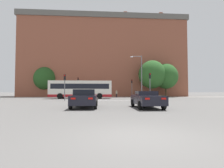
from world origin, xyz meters
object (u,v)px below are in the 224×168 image
Objects in this scene: car_roadster_right at (147,99)px; traffic_light_far_right at (132,85)px; street_lamp_junction at (140,73)px; bus_crossing_lead at (81,89)px; traffic_light_near_left at (65,83)px; car_saloon_left at (85,98)px; pedestrian_waiting at (117,93)px; traffic_light_far_left at (78,84)px; traffic_light_near_right at (150,82)px.

car_roadster_right is 25.17m from traffic_light_far_right.
traffic_light_far_right is 8.71m from street_lamp_junction.
bus_crossing_lead is (-7.19, 18.08, 1.02)m from car_roadster_right.
street_lamp_junction reaches higher than traffic_light_far_right.
street_lamp_junction is at bearing 22.79° from traffic_light_near_left.
pedestrian_waiting is (4.99, 23.95, 0.14)m from car_saloon_left.
bus_crossing_lead is 12.64m from traffic_light_far_right.
car_roadster_right is at bearing -97.88° from traffic_light_far_right.
traffic_light_far_left is at bearing 89.05° from traffic_light_near_left.
car_roadster_right is 26.41m from traffic_light_far_left.
car_saloon_left is 5.08m from car_roadster_right.
street_lamp_junction is at bearing 55.78° from pedestrian_waiting.
traffic_light_far_right reaches higher than pedestrian_waiting.
car_roadster_right is 0.40× the size of bus_crossing_lead.
traffic_light_near_left is at bearing -179.20° from traffic_light_near_right.
traffic_light_far_left is 18.13m from traffic_light_near_right.
traffic_light_near_right is at bearing -47.70° from traffic_light_far_left.
bus_crossing_lead is 6.99m from traffic_light_near_left.
traffic_light_far_right is at bearing 82.05° from car_roadster_right.
bus_crossing_lead is at bearing 148.74° from traffic_light_near_right.
traffic_light_near_left is 0.49× the size of street_lamp_junction.
car_saloon_left is 1.04× the size of car_roadster_right.
car_saloon_left reaches higher than car_roadster_right.
traffic_light_near_right is at bearing 0.80° from traffic_light_near_left.
traffic_light_far_right reaches higher than car_saloon_left.
street_lamp_junction is 9.68m from pedestrian_waiting.
pedestrian_waiting is at bearing -176.95° from traffic_light_far_right.
bus_crossing_lead is 2.96× the size of traffic_light_near_left.
car_roadster_right is 0.58× the size of street_lamp_junction.
traffic_light_far_left is 14.66m from street_lamp_junction.
traffic_light_far_left reaches higher than traffic_light_near_left.
traffic_light_near_left is at bearing -90.95° from traffic_light_far_left.
traffic_light_near_right is 5.26m from street_lamp_junction.
traffic_light_far_right reaches higher than car_roadster_right.
traffic_light_near_right reaches higher than pedestrian_waiting.
traffic_light_near_left is 0.93× the size of traffic_light_near_right.
pedestrian_waiting is (-3.31, 8.30, -3.73)m from street_lamp_junction.
car_saloon_left is 11.37m from traffic_light_near_left.
bus_crossing_lead is at bearing -147.51° from traffic_light_far_right.
traffic_light_near_left is at bearing -157.21° from street_lamp_junction.
bus_crossing_lead is 9.76m from pedestrian_waiting.
traffic_light_far_right is at bearing 127.11° from pedestrian_waiting.
traffic_light_far_left is at bearing 132.30° from traffic_light_near_right.
traffic_light_far_left is (-8.53, 24.89, 2.23)m from car_roadster_right.
traffic_light_far_right is at bearing 122.49° from bus_crossing_lead.
car_saloon_left is 0.60× the size of street_lamp_junction.
traffic_light_far_right is (11.97, -0.04, -0.25)m from traffic_light_far_left.
traffic_light_near_left reaches higher than car_roadster_right.
car_roadster_right is at bearing 21.70° from bus_crossing_lead.
street_lamp_junction is at bearing 80.70° from bus_crossing_lead.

